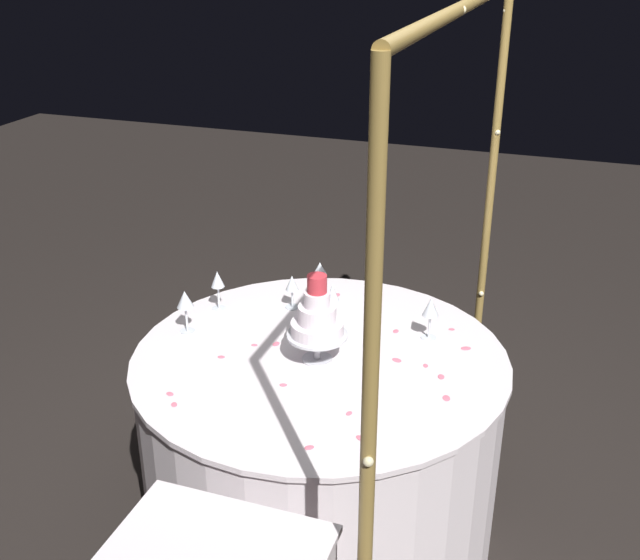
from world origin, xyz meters
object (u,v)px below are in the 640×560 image
(wine_glass_5, at_px, (292,285))
(wine_glass_4, at_px, (431,309))
(wine_glass_0, at_px, (332,296))
(wine_glass_2, at_px, (218,281))
(tiered_cake, at_px, (316,320))
(decorative_arch, at_px, (453,229))
(wine_glass_1, at_px, (185,301))
(main_table, at_px, (320,443))
(wine_glass_3, at_px, (320,271))

(wine_glass_5, bearing_deg, wine_glass_4, 82.86)
(wine_glass_4, bearing_deg, wine_glass_5, -97.14)
(wine_glass_0, xyz_separation_m, wine_glass_2, (0.02, -0.48, -0.01))
(wine_glass_5, bearing_deg, wine_glass_0, 65.24)
(tiered_cake, relative_size, wine_glass_2, 1.99)
(decorative_arch, distance_m, wine_glass_1, 1.08)
(tiered_cake, bearing_deg, main_table, 173.03)
(main_table, relative_size, wine_glass_3, 8.57)
(wine_glass_0, distance_m, wine_glass_3, 0.26)
(wine_glass_0, relative_size, wine_glass_5, 1.21)
(wine_glass_3, bearing_deg, wine_glass_5, -30.24)
(wine_glass_2, xyz_separation_m, wine_glass_5, (-0.11, 0.28, -0.02))
(wine_glass_5, bearing_deg, main_table, 35.32)
(wine_glass_1, height_order, wine_glass_5, wine_glass_1)
(main_table, distance_m, wine_glass_3, 0.71)
(wine_glass_0, bearing_deg, wine_glass_5, -114.76)
(wine_glass_1, bearing_deg, wine_glass_2, 172.09)
(decorative_arch, xyz_separation_m, main_table, (-0.00, -0.45, -0.94))
(tiered_cake, bearing_deg, wine_glass_1, -93.96)
(wine_glass_1, xyz_separation_m, wine_glass_4, (-0.26, 0.90, -0.01))
(decorative_arch, bearing_deg, tiered_cake, -86.11)
(wine_glass_3, relative_size, wine_glass_4, 0.95)
(wine_glass_2, height_order, wine_glass_3, wine_glass_2)
(decorative_arch, xyz_separation_m, tiered_cake, (0.03, -0.45, -0.39))
(wine_glass_5, bearing_deg, wine_glass_2, -68.26)
(decorative_arch, distance_m, wine_glass_4, 0.51)
(wine_glass_4, relative_size, wine_glass_5, 1.18)
(main_table, bearing_deg, wine_glass_5, -144.68)
(wine_glass_4, bearing_deg, wine_glass_3, -111.64)
(tiered_cake, bearing_deg, wine_glass_0, -173.63)
(wine_glass_3, xyz_separation_m, wine_glass_5, (0.13, -0.08, -0.02))
(wine_glass_3, bearing_deg, wine_glass_1, -40.06)
(wine_glass_0, relative_size, wine_glass_2, 1.03)
(wine_glass_0, xyz_separation_m, wine_glass_1, (0.24, -0.51, 0.00))
(wine_glass_2, xyz_separation_m, wine_glass_4, (-0.04, 0.87, 0.00))
(main_table, height_order, wine_glass_1, wine_glass_1)
(wine_glass_0, bearing_deg, decorative_arch, 63.50)
(decorative_arch, xyz_separation_m, wine_glass_0, (-0.24, -0.49, -0.42))
(decorative_arch, distance_m, wine_glass_5, 0.89)
(wine_glass_0, distance_m, wine_glass_4, 0.38)
(wine_glass_1, xyz_separation_m, wine_glass_5, (-0.33, 0.31, -0.03))
(wine_glass_5, bearing_deg, decorative_arch, 64.01)
(wine_glass_2, relative_size, wine_glass_5, 1.18)
(main_table, xyz_separation_m, wine_glass_4, (-0.26, 0.35, 0.52))
(decorative_arch, bearing_deg, wine_glass_2, -103.03)
(main_table, relative_size, wine_glass_1, 7.94)
(main_table, height_order, wine_glass_4, wine_glass_4)
(decorative_arch, height_order, wine_glass_3, decorative_arch)
(wine_glass_1, xyz_separation_m, wine_glass_3, (-0.46, 0.39, -0.01))
(main_table, xyz_separation_m, wine_glass_3, (-0.47, -0.16, 0.51))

